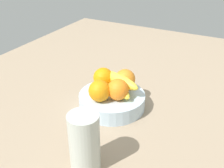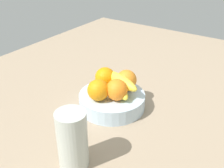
{
  "view_description": "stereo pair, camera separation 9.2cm",
  "coord_description": "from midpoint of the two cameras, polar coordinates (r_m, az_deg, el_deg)",
  "views": [
    {
      "loc": [
        75.26,
        39.03,
        53.82
      ],
      "look_at": [
        3.36,
        1.32,
        9.24
      ],
      "focal_mm": 44.21,
      "sensor_mm": 36.0,
      "label": 1
    },
    {
      "loc": [
        70.53,
        46.93,
        53.82
      ],
      "look_at": [
        3.36,
        1.32,
        9.24
      ],
      "focal_mm": 44.21,
      "sensor_mm": 36.0,
      "label": 2
    }
  ],
  "objects": [
    {
      "name": "banana_bunch",
      "position": [
        0.95,
        -1.52,
        0.05
      ],
      "size": [
        13.27,
        17.39,
        6.2
      ],
      "color": "yellow",
      "rests_on": "fruit_bowl"
    },
    {
      "name": "orange_back_left",
      "position": [
        0.97,
        -4.59,
        1.18
      ],
      "size": [
        7.19,
        7.19,
        7.19
      ],
      "primitive_type": "sphere",
      "color": "orange",
      "rests_on": "fruit_bowl"
    },
    {
      "name": "orange_center",
      "position": [
        0.96,
        -0.01,
        0.93
      ],
      "size": [
        7.19,
        7.19,
        7.19
      ],
      "primitive_type": "sphere",
      "color": "orange",
      "rests_on": "fruit_bowl"
    },
    {
      "name": "thermos_tumbler",
      "position": [
        0.71,
        -9.53,
        -11.91
      ],
      "size": [
        7.9,
        7.9,
        16.15
      ],
      "primitive_type": "cylinder",
      "color": "#B9C1B6",
      "rests_on": "ground_plane"
    },
    {
      "name": "orange_front_left",
      "position": [
        0.9,
        -5.57,
        -1.5
      ],
      "size": [
        7.19,
        7.19,
        7.19
      ],
      "primitive_type": "sphere",
      "color": "orange",
      "rests_on": "fruit_bowl"
    },
    {
      "name": "orange_front_right",
      "position": [
        0.9,
        -1.69,
        -1.23
      ],
      "size": [
        7.19,
        7.19,
        7.19
      ],
      "primitive_type": "sphere",
      "color": "orange",
      "rests_on": "fruit_bowl"
    },
    {
      "name": "ground_plane",
      "position": [
        1.01,
        -2.39,
        -4.43
      ],
      "size": [
        180.0,
        140.0,
        3.0
      ],
      "primitive_type": "cube",
      "color": "gray"
    },
    {
      "name": "fruit_bowl",
      "position": [
        0.96,
        -2.75,
        -3.54
      ],
      "size": [
        22.81,
        22.81,
        5.24
      ],
      "primitive_type": "cylinder",
      "color": "silver",
      "rests_on": "ground_plane"
    }
  ]
}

